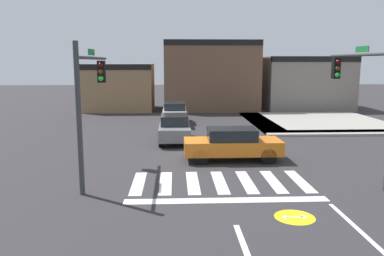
{
  "coord_description": "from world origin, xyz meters",
  "views": [
    {
      "loc": [
        -1.7,
        -18.84,
        4.53
      ],
      "look_at": [
        -0.87,
        -0.29,
        1.39
      ],
      "focal_mm": 36.72,
      "sensor_mm": 36.0,
      "label": 1
    }
  ],
  "objects_px": {
    "car_orange": "(232,144)",
    "car_gray": "(175,128)",
    "traffic_signal_southwest": "(91,87)",
    "car_silver": "(175,113)",
    "traffic_signal_southeast": "(363,83)"
  },
  "relations": [
    {
      "from": "car_orange",
      "to": "car_gray",
      "type": "height_order",
      "value": "car_gray"
    },
    {
      "from": "traffic_signal_southwest",
      "to": "car_orange",
      "type": "xyz_separation_m",
      "value": [
        5.87,
        2.45,
        -2.8
      ]
    },
    {
      "from": "traffic_signal_southwest",
      "to": "car_silver",
      "type": "bearing_deg",
      "value": -13.38
    },
    {
      "from": "traffic_signal_southwest",
      "to": "car_gray",
      "type": "xyz_separation_m",
      "value": [
        3.2,
        6.89,
        -2.79
      ]
    },
    {
      "from": "car_orange",
      "to": "car_silver",
      "type": "bearing_deg",
      "value": -76.44
    },
    {
      "from": "traffic_signal_southwest",
      "to": "car_orange",
      "type": "distance_m",
      "value": 6.95
    },
    {
      "from": "car_silver",
      "to": "traffic_signal_southwest",
      "type": "bearing_deg",
      "value": -13.38
    },
    {
      "from": "car_orange",
      "to": "car_silver",
      "type": "height_order",
      "value": "car_silver"
    },
    {
      "from": "car_orange",
      "to": "car_gray",
      "type": "bearing_deg",
      "value": -59.03
    },
    {
      "from": "car_orange",
      "to": "car_gray",
      "type": "distance_m",
      "value": 5.18
    },
    {
      "from": "car_orange",
      "to": "car_silver",
      "type": "distance_m",
      "value": 11.34
    },
    {
      "from": "traffic_signal_southwest",
      "to": "car_gray",
      "type": "bearing_deg",
      "value": -24.93
    },
    {
      "from": "traffic_signal_southwest",
      "to": "car_gray",
      "type": "relative_size",
      "value": 1.35
    },
    {
      "from": "car_silver",
      "to": "traffic_signal_southeast",
      "type": "bearing_deg",
      "value": 29.16
    },
    {
      "from": "car_gray",
      "to": "car_silver",
      "type": "distance_m",
      "value": 6.59
    }
  ]
}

